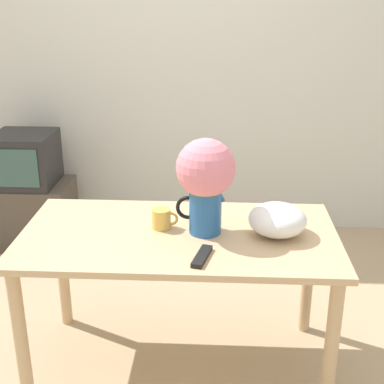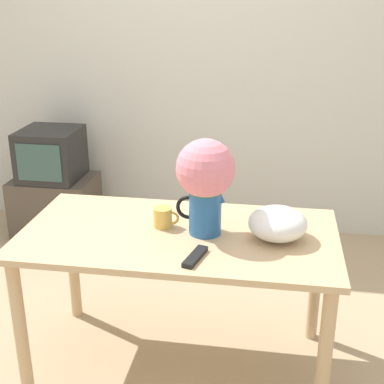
{
  "view_description": "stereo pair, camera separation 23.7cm",
  "coord_description": "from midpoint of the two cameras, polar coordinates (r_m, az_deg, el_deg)",
  "views": [
    {
      "loc": [
        0.3,
        -2.27,
        1.76
      ],
      "look_at": [
        0.18,
        -0.06,
        0.92
      ],
      "focal_mm": 50.0,
      "sensor_mm": 36.0,
      "label": 1
    },
    {
      "loc": [
        0.53,
        -2.24,
        1.76
      ],
      "look_at": [
        0.18,
        -0.06,
        0.92
      ],
      "focal_mm": 50.0,
      "sensor_mm": 36.0,
      "label": 2
    }
  ],
  "objects": [
    {
      "name": "tv_set",
      "position": [
        3.95,
        -13.18,
        3.92
      ],
      "size": [
        0.41,
        0.42,
        0.36
      ],
      "color": "black",
      "rests_on": "tv_stand"
    },
    {
      "name": "remote_control",
      "position": [
        2.21,
        3.43,
        -6.98
      ],
      "size": [
        0.09,
        0.19,
        0.02
      ],
      "color": "black",
      "rests_on": "table"
    },
    {
      "name": "coffee_mug",
      "position": [
        2.47,
        -0.35,
        -2.77
      ],
      "size": [
        0.12,
        0.09,
        0.09
      ],
      "color": "gold",
      "rests_on": "table"
    },
    {
      "name": "table",
      "position": [
        2.48,
        1.32,
        -6.43
      ],
      "size": [
        1.44,
        0.76,
        0.72
      ],
      "color": "tan",
      "rests_on": "ground_plane"
    },
    {
      "name": "tv_stand",
      "position": [
        4.09,
        -12.69,
        -1.59
      ],
      "size": [
        0.58,
        0.43,
        0.46
      ],
      "color": "#4C4238",
      "rests_on": "ground_plane"
    },
    {
      "name": "white_bowl",
      "position": [
        2.4,
        11.94,
        -3.37
      ],
      "size": [
        0.26,
        0.26,
        0.14
      ],
      "color": "white",
      "rests_on": "table"
    },
    {
      "name": "flower_vase",
      "position": [
        2.34,
        4.34,
        1.46
      ],
      "size": [
        0.26,
        0.26,
        0.44
      ],
      "color": "#235B9E",
      "rests_on": "table"
    },
    {
      "name": "ground_plane",
      "position": [
        2.89,
        -1.02,
        -16.59
      ],
      "size": [
        12.0,
        12.0,
        0.0
      ],
      "primitive_type": "plane",
      "color": "tan"
    },
    {
      "name": "wall_back",
      "position": [
        3.95,
        3.18,
        14.2
      ],
      "size": [
        8.0,
        0.05,
        2.6
      ],
      "color": "silver",
      "rests_on": "ground_plane"
    }
  ]
}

